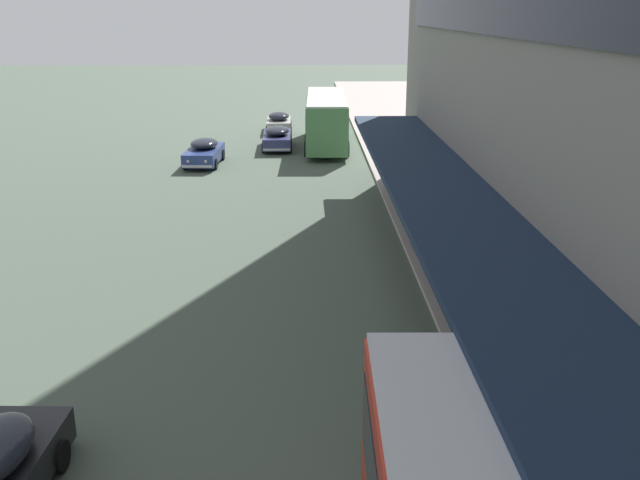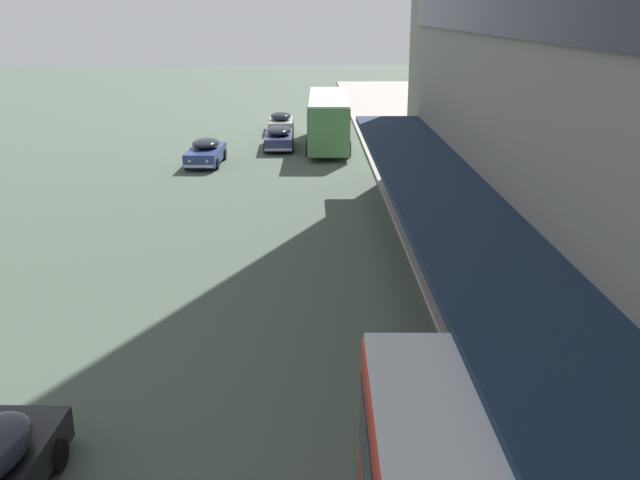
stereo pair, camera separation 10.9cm
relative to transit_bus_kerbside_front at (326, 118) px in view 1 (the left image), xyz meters
name	(u,v)px [view 1 (the left image)]	position (x,y,z in m)	size (l,w,h in m)	color
transit_bus_kerbside_front	(326,118)	(0.00, 0.00, 0.00)	(2.95, 11.20, 3.36)	#549254
sedan_second_mid	(279,122)	(-3.34, 6.08, -1.19)	(1.95, 4.34, 1.49)	beige
sedan_oncoming_rear	(277,137)	(-3.24, -0.70, -1.18)	(1.99, 4.83, 1.49)	navy
sedan_far_back	(204,152)	(-7.38, -5.59, -1.17)	(2.10, 4.71, 1.50)	navy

